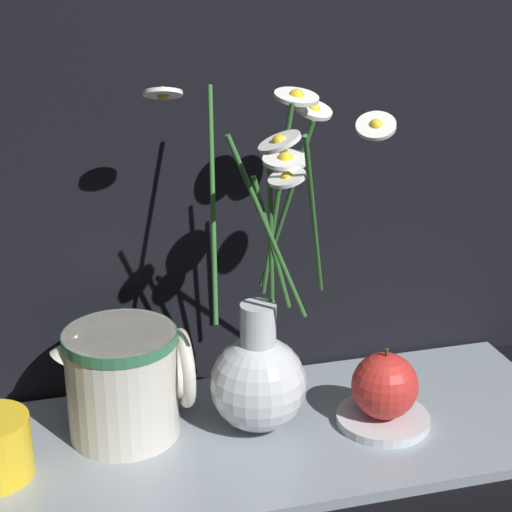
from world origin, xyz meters
name	(u,v)px	position (x,y,z in m)	size (l,w,h in m)	color
ground_plane	(254,443)	(0.00, 0.00, 0.00)	(6.00, 6.00, 0.00)	black
shelf	(254,438)	(0.00, 0.00, 0.01)	(0.72, 0.27, 0.01)	gray
vase_with_flowers	(260,365)	(0.01, 0.01, 0.09)	(0.24, 0.16, 0.38)	silver
ceramic_pitcher	(125,378)	(-0.13, 0.04, 0.08)	(0.15, 0.12, 0.13)	beige
saucer_plate	(383,419)	(0.14, -0.02, 0.02)	(0.10, 0.10, 0.01)	silver
orange_fruit	(385,386)	(0.14, -0.02, 0.06)	(0.07, 0.07, 0.08)	red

